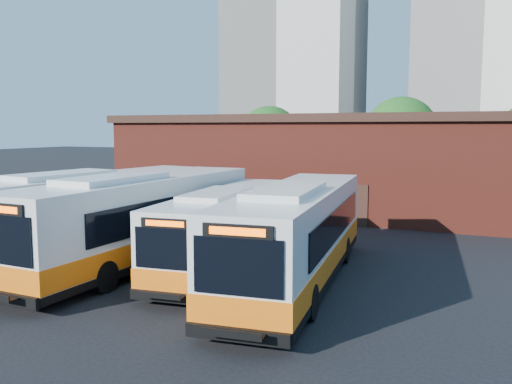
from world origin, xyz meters
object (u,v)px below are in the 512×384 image
at_px(bus_midwest, 141,223).
at_px(bus_mideast, 229,231).
at_px(bus_east, 297,238).
at_px(transit_worker, 243,283).
at_px(bus_west, 92,215).

distance_m(bus_midwest, bus_mideast, 3.65).
xyz_separation_m(bus_mideast, bus_east, (3.31, -1.18, 0.20)).
distance_m(bus_mideast, transit_worker, 5.73).
bearing_deg(bus_west, bus_east, 1.58).
distance_m(bus_mideast, bus_east, 3.52).
height_order(bus_west, bus_midwest, bus_midwest).
bearing_deg(bus_mideast, bus_east, -26.73).
relative_size(bus_midwest, bus_east, 1.03).
distance_m(bus_midwest, transit_worker, 7.41).
bearing_deg(bus_mideast, bus_midwest, -167.92).
height_order(bus_mideast, bus_east, bus_east).
bearing_deg(bus_west, bus_mideast, 8.73).
xyz_separation_m(bus_midwest, bus_east, (6.75, 0.02, -0.06)).
distance_m(bus_midwest, bus_east, 6.75).
bearing_deg(bus_east, transit_worker, -102.69).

